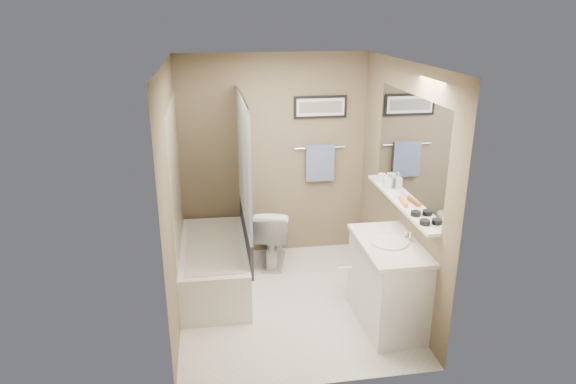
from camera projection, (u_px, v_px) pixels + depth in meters
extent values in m
plane|color=silver|center=(290.00, 302.00, 5.27)|extent=(2.50, 2.50, 0.00)
cube|color=silver|center=(291.00, 65.00, 4.48)|extent=(2.20, 2.50, 0.04)
cube|color=brown|center=(274.00, 158.00, 6.02)|extent=(2.20, 0.04, 2.40)
cube|color=brown|center=(318.00, 248.00, 3.73)|extent=(2.20, 0.04, 2.40)
cube|color=brown|center=(175.00, 198.00, 4.71)|extent=(0.04, 2.50, 2.40)
cube|color=brown|center=(399.00, 186.00, 5.03)|extent=(0.04, 2.50, 2.40)
cube|color=beige|center=(177.00, 200.00, 5.24)|extent=(0.02, 1.55, 2.00)
cylinder|color=silver|center=(242.00, 95.00, 4.99)|extent=(0.02, 1.55, 0.02)
cube|color=silver|center=(244.00, 160.00, 5.21)|extent=(0.03, 1.45, 1.28)
cube|color=#222540|center=(246.00, 233.00, 5.49)|extent=(0.03, 1.45, 0.36)
cube|color=silver|center=(409.00, 149.00, 4.75)|extent=(0.02, 1.60, 1.00)
cube|color=silver|center=(399.00, 202.00, 4.92)|extent=(0.12, 1.60, 0.03)
cylinder|color=silver|center=(320.00, 148.00, 6.05)|extent=(0.60, 0.02, 0.02)
cube|color=#879BC4|center=(320.00, 163.00, 6.09)|extent=(0.34, 0.05, 0.44)
cube|color=black|center=(320.00, 107.00, 5.91)|extent=(0.62, 0.02, 0.26)
cube|color=white|center=(321.00, 107.00, 5.89)|extent=(0.56, 0.00, 0.20)
cube|color=#595959|center=(321.00, 107.00, 5.89)|extent=(0.50, 0.00, 0.13)
cube|color=silver|center=(389.00, 268.00, 3.87)|extent=(0.80, 0.02, 2.00)
cylinder|color=silver|center=(345.00, 268.00, 3.86)|extent=(0.10, 0.02, 0.02)
cube|color=white|center=(215.00, 266.00, 5.48)|extent=(0.73, 1.52, 0.50)
cube|color=beige|center=(214.00, 245.00, 5.40)|extent=(0.56, 1.36, 0.02)
imported|color=silver|center=(273.00, 235.00, 5.99)|extent=(0.53, 0.76, 0.71)
cube|color=silver|center=(388.00, 285.00, 4.81)|extent=(0.53, 0.92, 0.80)
cube|color=beige|center=(390.00, 245.00, 4.66)|extent=(0.54, 0.96, 0.04)
cylinder|color=silver|center=(389.00, 242.00, 4.65)|extent=(0.34, 0.34, 0.01)
cylinder|color=silver|center=(411.00, 236.00, 4.67)|extent=(0.02, 0.02, 0.10)
sphere|color=silver|center=(406.00, 234.00, 4.77)|extent=(0.05, 0.05, 0.05)
cylinder|color=black|center=(425.00, 222.00, 4.35)|extent=(0.09, 0.09, 0.04)
cylinder|color=black|center=(416.00, 213.00, 4.54)|extent=(0.09, 0.09, 0.04)
cylinder|color=orange|center=(403.00, 202.00, 4.82)|extent=(0.06, 0.22, 0.04)
cube|color=#FD9BCC|center=(394.00, 195.00, 5.04)|extent=(0.03, 0.16, 0.01)
cylinder|color=silver|center=(382.00, 178.00, 5.39)|extent=(0.08, 0.08, 0.10)
imported|color=#999999|center=(387.00, 181.00, 5.22)|extent=(0.08, 0.08, 0.16)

